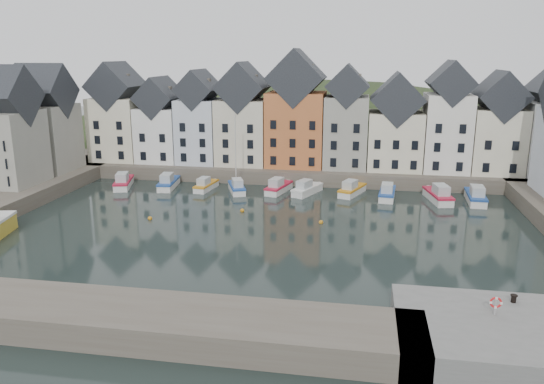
% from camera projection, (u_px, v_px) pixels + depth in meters
% --- Properties ---
extents(ground, '(260.00, 260.00, 0.00)m').
position_uv_depth(ground, '(262.00, 235.00, 57.25)').
color(ground, black).
rests_on(ground, ground).
extents(far_quay, '(90.00, 16.00, 2.00)m').
position_uv_depth(far_quay, '(297.00, 168.00, 85.60)').
color(far_quay, brown).
rests_on(far_quay, ground).
extents(near_quay, '(18.00, 10.00, 2.00)m').
position_uv_depth(near_quay, '(537.00, 340.00, 34.30)').
color(near_quay, '#60605E').
rests_on(near_quay, ground).
extents(near_wall, '(50.00, 6.00, 2.00)m').
position_uv_depth(near_wall, '(65.00, 314.00, 37.67)').
color(near_wall, brown).
rests_on(near_wall, ground).
extents(hillside, '(153.60, 70.40, 64.00)m').
position_uv_depth(hillside, '(311.00, 229.00, 115.18)').
color(hillside, black).
rests_on(hillside, ground).
extents(far_terrace, '(72.37, 8.16, 17.78)m').
position_uv_depth(far_terrace, '(316.00, 122.00, 81.17)').
color(far_terrace, '#ECE4C5').
rests_on(far_terrace, far_quay).
extents(left_terrace, '(7.65, 17.00, 15.69)m').
position_uv_depth(left_terrace, '(26.00, 128.00, 73.81)').
color(left_terrace, gray).
rests_on(left_terrace, left_quay).
extents(mooring_buoys, '(20.50, 5.50, 0.50)m').
position_uv_depth(mooring_buoys, '(237.00, 217.00, 62.96)').
color(mooring_buoys, orange).
rests_on(mooring_buoys, ground).
extents(boat_a, '(3.79, 6.94, 2.54)m').
position_uv_depth(boat_a, '(123.00, 182.00, 77.32)').
color(boat_a, silver).
rests_on(boat_a, ground).
extents(boat_b, '(2.79, 6.73, 2.51)m').
position_uv_depth(boat_b, '(168.00, 183.00, 77.00)').
color(boat_b, silver).
rests_on(boat_b, ground).
extents(boat_c, '(2.41, 5.72, 2.13)m').
position_uv_depth(boat_c, '(206.00, 186.00, 75.95)').
color(boat_c, silver).
rests_on(boat_c, ground).
extents(boat_d, '(3.84, 6.16, 11.27)m').
position_uv_depth(boat_d, '(237.00, 187.00, 74.68)').
color(boat_d, silver).
rests_on(boat_d, ground).
extents(boat_e, '(3.35, 6.48, 2.38)m').
position_uv_depth(boat_e, '(278.00, 187.00, 74.60)').
color(boat_e, silver).
rests_on(boat_e, ground).
extents(boat_f, '(4.08, 6.32, 2.33)m').
position_uv_depth(boat_f, '(307.00, 189.00, 73.68)').
color(boat_f, silver).
rests_on(boat_f, ground).
extents(boat_g, '(3.95, 6.47, 2.38)m').
position_uv_depth(boat_g, '(352.00, 190.00, 73.32)').
color(boat_g, silver).
rests_on(boat_g, ground).
extents(boat_h, '(2.57, 6.50, 2.44)m').
position_uv_depth(boat_h, '(387.00, 193.00, 71.45)').
color(boat_h, silver).
rests_on(boat_h, ground).
extents(boat_i, '(3.44, 7.23, 2.67)m').
position_uv_depth(boat_i, '(438.00, 196.00, 69.99)').
color(boat_i, silver).
rests_on(boat_i, ground).
extents(boat_j, '(2.48, 6.96, 2.63)m').
position_uv_depth(boat_j, '(476.00, 197.00, 69.44)').
color(boat_j, silver).
rests_on(boat_j, ground).
extents(mooring_bollard, '(0.48, 0.48, 0.56)m').
position_uv_depth(mooring_bollard, '(514.00, 298.00, 37.21)').
color(mooring_bollard, black).
rests_on(mooring_bollard, near_quay).
extents(life_ring_post, '(0.80, 0.17, 1.30)m').
position_uv_depth(life_ring_post, '(496.00, 303.00, 35.28)').
color(life_ring_post, gray).
rests_on(life_ring_post, near_quay).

